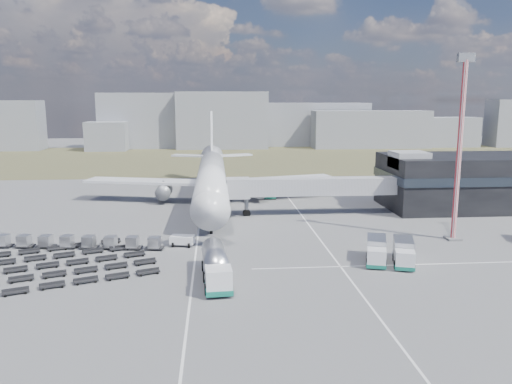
{
  "coord_description": "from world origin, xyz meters",
  "views": [
    {
      "loc": [
        0.81,
        -65.7,
        20.21
      ],
      "look_at": [
        7.99,
        21.85,
        4.0
      ],
      "focal_mm": 35.0,
      "sensor_mm": 36.0,
      "label": 1
    }
  ],
  "objects": [
    {
      "name": "terminal",
      "position": [
        47.77,
        23.96,
        5.25
      ],
      "size": [
        30.4,
        16.4,
        11.0
      ],
      "color": "black",
      "rests_on": "ground"
    },
    {
      "name": "catering_truck",
      "position": [
        12.58,
        37.25,
        1.4
      ],
      "size": [
        3.76,
        6.38,
        2.75
      ],
      "rotation": [
        0.0,
        0.0,
        -0.23
      ],
      "color": "silver",
      "rests_on": "ground"
    },
    {
      "name": "pushback_tug",
      "position": [
        -4.0,
        2.6,
        0.74
      ],
      "size": [
        3.56,
        2.43,
        1.47
      ],
      "primitive_type": "cube",
      "rotation": [
        0.0,
        0.0,
        -0.2
      ],
      "color": "silver",
      "rests_on": "ground"
    },
    {
      "name": "lane_markings",
      "position": [
        9.77,
        3.0,
        0.01
      ],
      "size": [
        47.12,
        110.0,
        0.01
      ],
      "color": "silver",
      "rests_on": "ground"
    },
    {
      "name": "fuel_tanker",
      "position": [
        0.7,
        -11.63,
        1.82
      ],
      "size": [
        3.56,
        11.4,
        3.63
      ],
      "rotation": [
        0.0,
        0.0,
        0.07
      ],
      "color": "silver",
      "rests_on": "ground"
    },
    {
      "name": "skyline",
      "position": [
        -0.78,
        149.62,
        9.53
      ],
      "size": [
        291.82,
        27.23,
        23.69
      ],
      "color": "gray",
      "rests_on": "ground"
    },
    {
      "name": "grass_strip",
      "position": [
        0.0,
        110.0,
        0.01
      ],
      "size": [
        420.0,
        90.0,
        0.01
      ],
      "primitive_type": "cube",
      "color": "brown",
      "rests_on": "ground"
    },
    {
      "name": "ground",
      "position": [
        0.0,
        0.0,
        0.0
      ],
      "size": [
        420.0,
        420.0,
        0.0
      ],
      "primitive_type": "plane",
      "color": "#565659",
      "rests_on": "ground"
    },
    {
      "name": "floodlight_mast",
      "position": [
        35.52,
        2.63,
        13.34
      ],
      "size": [
        2.49,
        2.06,
        26.62
      ],
      "rotation": [
        0.0,
        0.0,
        0.04
      ],
      "color": "#AD1B23",
      "rests_on": "ground"
    },
    {
      "name": "airliner",
      "position": [
        0.0,
        32.38,
        5.29
      ],
      "size": [
        51.59,
        64.53,
        17.62
      ],
      "color": "silver",
      "rests_on": "ground"
    },
    {
      "name": "service_trucks_near",
      "position": [
        22.53,
        -7.04,
        1.49
      ],
      "size": [
        7.44,
        8.18,
        2.74
      ],
      "rotation": [
        0.0,
        0.0,
        -0.3
      ],
      "color": "silver",
      "rests_on": "ground"
    },
    {
      "name": "uld_row",
      "position": [
        -18.27,
        2.47,
        0.96
      ],
      "size": [
        23.84,
        4.69,
        1.61
      ],
      "rotation": [
        0.0,
        0.0,
        -0.13
      ],
      "color": "black",
      "rests_on": "ground"
    },
    {
      "name": "jet_bridge",
      "position": [
        15.9,
        20.42,
        5.05
      ],
      "size": [
        30.3,
        3.8,
        7.05
      ],
      "color": "#939399",
      "rests_on": "ground"
    },
    {
      "name": "baggage_dollies",
      "position": [
        -19.8,
        -5.71,
        0.32
      ],
      "size": [
        27.29,
        23.37,
        0.64
      ],
      "rotation": [
        0.0,
        0.0,
        0.37
      ],
      "color": "black",
      "rests_on": "ground"
    }
  ]
}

